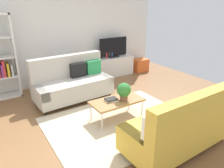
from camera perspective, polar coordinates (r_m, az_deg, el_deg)
ground_plane at (r=4.64m, az=0.53°, el=-9.22°), size 7.68×7.68×0.00m
wall_far at (r=6.59m, az=-13.17°, el=12.74°), size 6.40×0.12×2.90m
area_rug at (r=4.49m, az=2.20°, el=-10.20°), size 2.90×2.20×0.01m
couch_beige at (r=5.46m, az=-10.41°, el=0.41°), size 1.94×0.94×1.10m
couch_green at (r=3.71m, az=17.74°, el=-10.74°), size 1.92×0.88×1.10m
coffee_table at (r=4.48m, az=1.34°, el=-4.67°), size 1.10×0.56×0.42m
tv_console at (r=7.21m, az=0.26°, el=4.74°), size 1.40×0.44×0.64m
tv at (r=7.04m, az=0.36°, el=9.65°), size 1.00×0.20×0.64m
storage_trunk at (r=7.79m, az=7.51°, el=5.04°), size 0.52×0.40×0.44m
potted_plant at (r=4.40m, az=3.20°, el=-1.79°), size 0.30×0.30×0.38m
table_book_0 at (r=4.44m, az=-0.24°, el=-4.35°), size 0.28×0.23×0.03m
table_book_1 at (r=4.43m, az=-0.24°, el=-4.03°), size 0.25×0.20×0.03m
vase_0 at (r=6.86m, az=-4.07°, el=7.29°), size 0.11×0.11×0.15m
vase_1 at (r=6.94m, az=-2.86°, el=7.44°), size 0.08×0.08×0.15m
bottle_0 at (r=6.93m, az=-1.44°, el=7.60°), size 0.05×0.05×0.18m
bottle_1 at (r=6.98m, az=-0.72°, el=7.71°), size 0.06×0.06×0.18m
bottle_2 at (r=7.04m, az=0.03°, el=7.73°), size 0.04×0.04×0.16m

